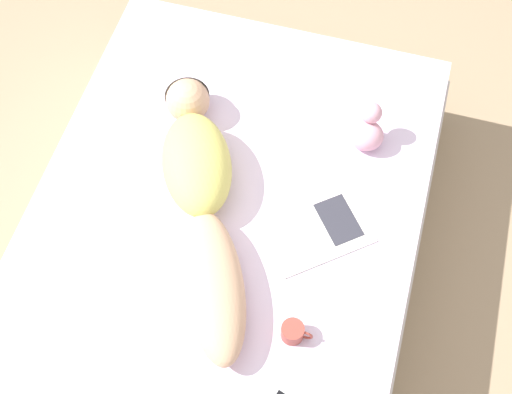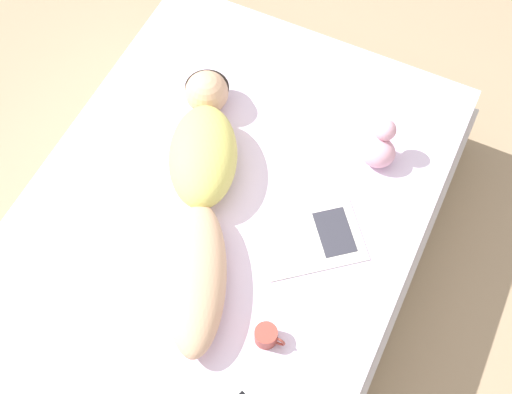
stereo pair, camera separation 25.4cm
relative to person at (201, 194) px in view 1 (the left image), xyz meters
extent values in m
plane|color=#9E8466|center=(0.10, 0.00, -0.60)|extent=(12.00, 12.00, 0.00)
cube|color=beige|center=(0.10, 0.00, -0.43)|extent=(1.72, 2.24, 0.33)
cube|color=silver|center=(0.10, 0.00, -0.18)|extent=(1.66, 2.18, 0.17)
ellipsoid|color=tan|center=(0.17, -0.38, -0.01)|extent=(0.50, 0.71, 0.17)
ellipsoid|color=#D1C660|center=(-0.06, 0.13, 0.01)|extent=(0.49, 0.59, 0.22)
ellipsoid|color=black|center=(-0.22, 0.47, 0.01)|extent=(0.27, 0.26, 0.11)
sphere|color=tan|center=(-0.21, 0.45, 0.00)|extent=(0.20, 0.20, 0.20)
cube|color=silver|center=(0.42, -0.05, -0.09)|extent=(0.36, 0.38, 0.01)
cube|color=silver|center=(0.58, 0.09, -0.09)|extent=(0.36, 0.38, 0.01)
cube|color=#2D2D38|center=(0.58, 0.09, -0.09)|extent=(0.25, 0.26, 0.00)
cylinder|color=#993D33|center=(0.52, -0.46, -0.06)|extent=(0.09, 0.09, 0.08)
cylinder|color=black|center=(0.52, -0.46, -0.03)|extent=(0.08, 0.08, 0.00)
torus|color=#993D33|center=(0.57, -0.46, -0.06)|extent=(0.06, 0.01, 0.06)
ellipsoid|color=#DB9EB2|center=(0.61, 0.50, -0.03)|extent=(0.16, 0.14, 0.14)
sphere|color=#DB9EB2|center=(0.61, 0.56, 0.07)|extent=(0.10, 0.10, 0.10)
camera|label=1|loc=(0.62, -1.35, 2.62)|focal=50.00mm
camera|label=2|loc=(0.86, -1.26, 2.62)|focal=50.00mm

